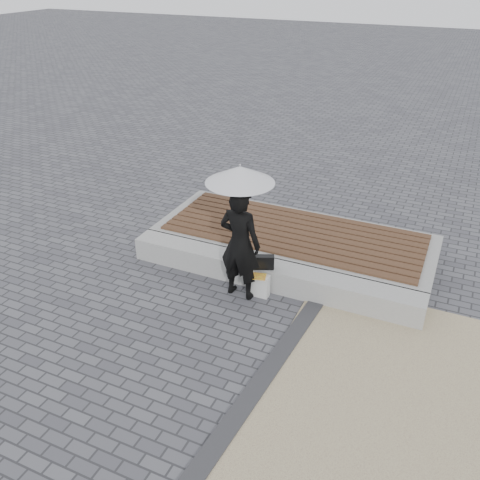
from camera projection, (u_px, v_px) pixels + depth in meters
name	position (u px, v px, depth m)	size (l,w,h in m)	color
ground	(228.00, 341.00, 7.38)	(80.00, 80.00, 0.00)	#535459
terrazzo_zone	(464.00, 444.00, 5.81)	(5.00, 5.00, 0.02)	#C3B88B
edging_band	(263.00, 379.00, 6.70)	(0.25, 5.20, 0.04)	#323235
seating_ledge	(269.00, 274.00, 8.55)	(5.00, 0.45, 0.40)	#ACADA7
timber_platform	(294.00, 242.00, 9.51)	(5.00, 2.00, 0.40)	#9C9C97
timber_decking	(294.00, 232.00, 9.40)	(4.60, 1.80, 0.04)	brown
woman	(240.00, 244.00, 7.96)	(0.68, 0.45, 1.86)	black
parasol	(240.00, 174.00, 7.41)	(1.02, 1.02, 1.31)	silver
handbag	(264.00, 262.00, 8.28)	(0.33, 0.12, 0.23)	black
canvas_tote	(258.00, 285.00, 8.30)	(0.36, 0.15, 0.38)	silver
magazine	(257.00, 276.00, 8.16)	(0.28, 0.21, 0.01)	red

